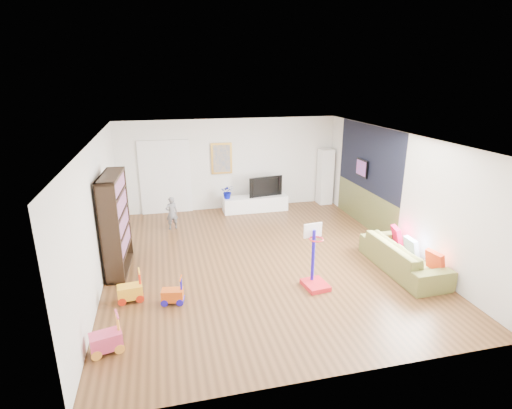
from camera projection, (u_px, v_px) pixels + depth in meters
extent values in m
cube|color=brown|center=(260.00, 259.00, 8.85)|extent=(6.50, 7.50, 0.00)
cube|color=white|center=(261.00, 137.00, 8.01)|extent=(6.50, 7.50, 0.00)
cube|color=silver|center=(230.00, 164.00, 11.90)|extent=(6.50, 0.00, 2.70)
cube|color=silver|center=(334.00, 289.00, 4.96)|extent=(6.50, 0.00, 2.70)
cube|color=white|center=(98.00, 213.00, 7.71)|extent=(0.00, 7.50, 2.70)
cube|color=silver|center=(398.00, 191.00, 9.15)|extent=(0.00, 7.50, 2.70)
cube|color=black|center=(369.00, 158.00, 10.29)|extent=(0.01, 3.20, 1.70)
cube|color=brown|center=(364.00, 208.00, 10.71)|extent=(0.01, 3.20, 1.00)
cube|color=white|center=(166.00, 178.00, 11.53)|extent=(1.45, 0.06, 2.10)
cube|color=gold|center=(222.00, 158.00, 11.75)|extent=(0.62, 0.06, 0.92)
cube|color=#7F3F8C|center=(362.00, 168.00, 10.55)|extent=(0.04, 0.56, 0.46)
cube|color=white|center=(255.00, 204.00, 11.94)|extent=(1.92, 0.49, 0.45)
cube|color=white|center=(325.00, 177.00, 12.47)|extent=(0.41, 0.41, 1.73)
cube|color=black|center=(116.00, 223.00, 8.09)|extent=(0.46, 1.42, 2.04)
imported|color=olive|center=(403.00, 256.00, 8.25)|extent=(0.89, 2.17, 0.63)
cube|color=red|center=(317.00, 258.00, 7.49)|extent=(0.49, 0.57, 1.25)
cube|color=yellow|center=(130.00, 287.00, 7.13)|extent=(0.46, 0.31, 0.58)
cube|color=#D65213|center=(172.00, 291.00, 7.07)|extent=(0.41, 0.30, 0.50)
cube|color=#DD3E68|center=(105.00, 335.00, 5.79)|extent=(0.50, 0.38, 0.60)
imported|color=slate|center=(172.00, 213.00, 10.47)|extent=(0.37, 0.30, 0.88)
imported|color=black|center=(264.00, 186.00, 11.89)|extent=(1.06, 0.32, 0.60)
imported|color=#050C91|center=(228.00, 192.00, 11.63)|extent=(0.42, 0.38, 0.41)
cube|color=red|center=(435.00, 261.00, 7.65)|extent=(0.17, 0.40, 0.38)
cube|color=silver|center=(411.00, 247.00, 8.28)|extent=(0.11, 0.38, 0.38)
cube|color=#A8032B|center=(397.00, 235.00, 8.86)|extent=(0.18, 0.40, 0.39)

